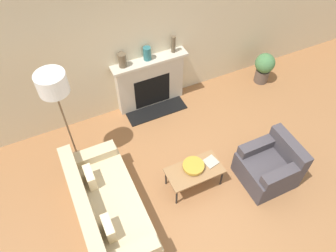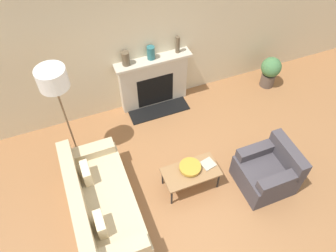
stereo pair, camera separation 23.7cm
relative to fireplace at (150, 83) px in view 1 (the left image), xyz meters
name	(u,v)px [view 1 (the left image)]	position (x,y,z in m)	size (l,w,h in m)	color
ground_plane	(201,193)	(-0.09, -2.29, -0.54)	(18.00, 18.00, 0.00)	#99663D
wall_back	(140,41)	(-0.09, 0.14, 0.91)	(18.00, 0.06, 2.90)	beige
fireplace	(150,83)	(0.00, 0.00, 0.00)	(1.47, 0.59, 1.12)	beige
couch	(106,208)	(-1.61, -2.05, -0.24)	(0.90, 1.97, 0.83)	#CCB78E
armchair_near	(270,166)	(1.07, -2.49, -0.23)	(0.83, 0.81, 0.81)	#423D42
coffee_table	(194,171)	(-0.13, -2.09, -0.16)	(0.91, 0.48, 0.42)	olive
bowl	(193,166)	(-0.13, -2.03, -0.08)	(0.35, 0.35, 0.08)	#BC8E2D
book	(211,162)	(0.18, -2.06, -0.11)	(0.25, 0.24, 0.02)	#B2A893
floor_lamp	(54,89)	(-1.75, -0.74, 1.15)	(0.44, 0.44, 1.95)	brown
mantel_vase_left	(122,60)	(-0.50, 0.01, 0.70)	(0.14, 0.14, 0.26)	brown
mantel_vase_center_left	(147,54)	(-0.03, 0.01, 0.70)	(0.14, 0.14, 0.25)	#28666B
mantel_vase_center_right	(173,44)	(0.50, 0.01, 0.74)	(0.08, 0.08, 0.33)	brown
potted_plant	(264,66)	(2.46, -0.40, -0.15)	(0.42, 0.42, 0.70)	brown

